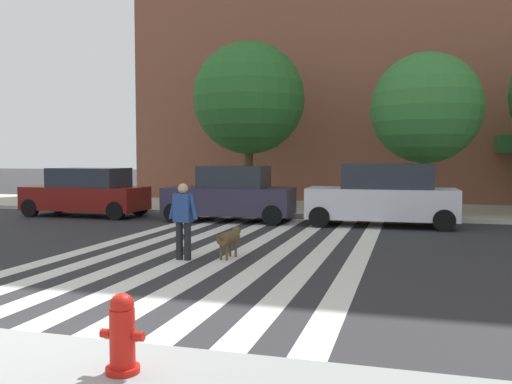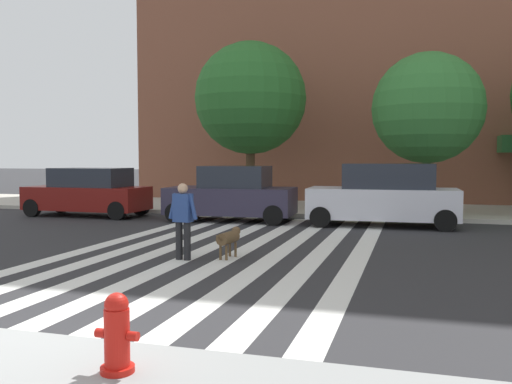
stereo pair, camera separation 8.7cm
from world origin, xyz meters
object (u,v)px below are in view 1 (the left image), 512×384
fire_hydrant (122,334)px  parked_car_third_in_line (383,196)px  street_tree_middle (426,108)px  parked_car_behind_first (231,195)px  pedestrian_dog_walker (183,217)px  street_tree_nearest (249,99)px  parked_car_near_curb (86,192)px  dog_on_leash (230,238)px

fire_hydrant → parked_car_third_in_line: 13.30m
parked_car_third_in_line → street_tree_middle: street_tree_middle is taller
parked_car_behind_first → parked_car_third_in_line: (5.10, -0.00, 0.07)m
street_tree_middle → pedestrian_dog_walker: street_tree_middle is taller
parked_car_behind_first → street_tree_nearest: (-0.46, 3.73, 3.69)m
parked_car_near_curb → parked_car_third_in_line: parked_car_third_in_line is taller
street_tree_nearest → parked_car_near_curb: bearing=-144.4°
street_tree_nearest → fire_hydrant: bearing=-77.3°
pedestrian_dog_walker → fire_hydrant: bearing=-71.6°
parked_car_near_curb → street_tree_middle: bearing=13.2°
parked_car_behind_first → street_tree_nearest: bearing=97.0°
parked_car_third_in_line → street_tree_middle: size_ratio=0.81×
dog_on_leash → pedestrian_dog_walker: bearing=-150.7°
street_tree_middle → dog_on_leash: 10.91m
parked_car_behind_first → pedestrian_dog_walker: 7.18m
fire_hydrant → parked_car_near_curb: size_ratio=0.17×
parked_car_third_in_line → street_tree_nearest: street_tree_nearest is taller
parked_car_near_curb → pedestrian_dog_walker: bearing=-45.3°
parked_car_behind_first → pedestrian_dog_walker: size_ratio=2.70×
parked_car_near_curb → dog_on_leash: size_ratio=4.35×
parked_car_third_in_line → street_tree_nearest: size_ratio=0.70×
parked_car_third_in_line → dog_on_leash: size_ratio=4.50×
fire_hydrant → parked_car_third_in_line: size_ratio=0.16×
pedestrian_dog_walker → street_tree_nearest: bearing=99.3°
parked_car_behind_first → street_tree_middle: size_ratio=0.76×
fire_hydrant → street_tree_middle: bearing=79.0°
street_tree_nearest → dog_on_leash: bearing=-75.7°
parked_car_near_curb → dog_on_leash: (7.84, -6.57, -0.45)m
pedestrian_dog_walker → dog_on_leash: 1.11m
dog_on_leash → fire_hydrant: bearing=-80.0°
street_tree_middle → parked_car_near_curb: bearing=-166.8°
parked_car_behind_first → street_tree_nearest: 5.26m
street_tree_middle → pedestrian_dog_walker: size_ratio=3.53×
parked_car_third_in_line → street_tree_middle: 4.32m
fire_hydrant → parked_car_behind_first: parked_car_behind_first is taller
parked_car_near_curb → parked_car_third_in_line: (10.78, 0.00, 0.08)m
parked_car_third_in_line → dog_on_leash: 7.21m
street_tree_middle → fire_hydrant: bearing=-101.0°
parked_car_behind_first → street_tree_middle: street_tree_middle is taller
street_tree_nearest → dog_on_leash: (2.63, -10.30, -4.15)m
parked_car_near_curb → dog_on_leash: 10.24m
street_tree_nearest → pedestrian_dog_walker: 11.53m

